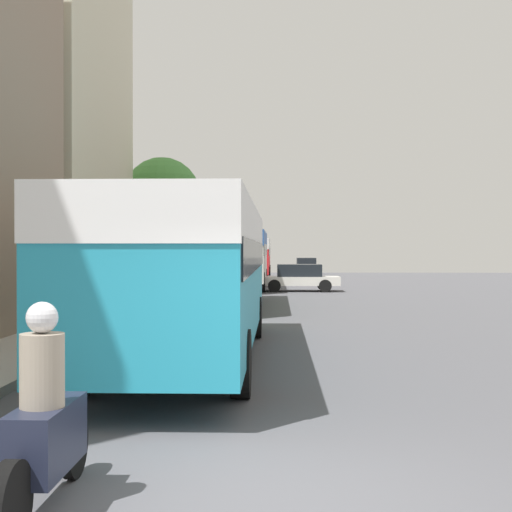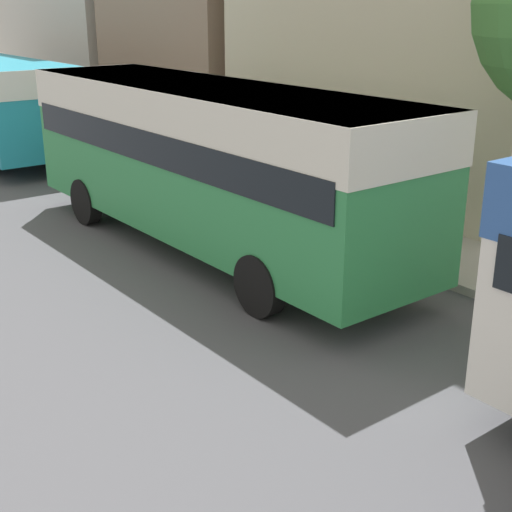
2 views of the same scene
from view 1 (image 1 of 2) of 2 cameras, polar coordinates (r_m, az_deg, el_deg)
The scene contains 11 objects.
ground_plane at distance 6.42m, azimuth 1.61°, elevation -19.08°, with size 120.00×120.00×0.00m, color #515156.
building_far_terrace at distance 27.74m, azimuth -17.59°, elevation 9.44°, with size 5.69×9.06×12.92m.
bus_lead at distance 13.89m, azimuth -5.37°, elevation -0.38°, with size 2.66×11.39×2.96m.
bus_following at distance 26.77m, azimuth -2.48°, elevation 0.32°, with size 2.57×9.98×3.18m.
bus_third_in_line at distance 38.91m, azimuth -1.13°, elevation 0.34°, with size 2.64×10.40×3.12m.
bus_rear at distance 50.37m, azimuth -0.31°, elevation 0.22°, with size 2.53×9.32×2.87m.
motorcycle_behind_lead at distance 6.27m, azimuth -16.54°, elevation -13.04°, with size 0.38×2.24×1.73m.
car_crossing at distance 61.78m, azimuth 4.03°, elevation -0.77°, with size 1.94×4.45×1.42m.
car_far_curb at distance 36.61m, azimuth 3.48°, elevation -1.69°, with size 4.11×1.92×1.39m.
pedestrian_near_curb at distance 22.15m, azimuth -13.12°, elevation -2.25°, with size 0.40×0.40×1.83m.
street_tree at distance 32.56m, azimuth -7.52°, elevation 4.76°, with size 3.47×3.47×6.17m.
Camera 1 is at (0.01, -6.05, 2.16)m, focal length 50.00 mm.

